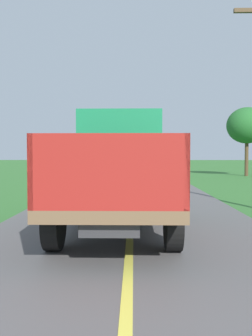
{
  "coord_description": "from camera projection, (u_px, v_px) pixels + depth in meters",
  "views": [
    {
      "loc": [
        0.08,
        2.17,
        1.8
      ],
      "look_at": [
        -0.13,
        12.28,
        1.4
      ],
      "focal_mm": 40.54,
      "sensor_mm": 36.0,
      "label": 1
    }
  ],
  "objects": [
    {
      "name": "roadside_tree_near_left",
      "position": [
        247.0,
        126.0,
        29.64
      ],
      "size": [
        3.15,
        3.15,
        5.38
      ],
      "color": "#4C3823",
      "rests_on": "ground"
    },
    {
      "name": "banana_truck_near",
      "position": [
        119.0,
        167.0,
        9.11
      ],
      "size": [
        2.38,
        5.82,
        2.8
      ],
      "color": "#2D2D30",
      "rests_on": "road_surface"
    }
  ]
}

